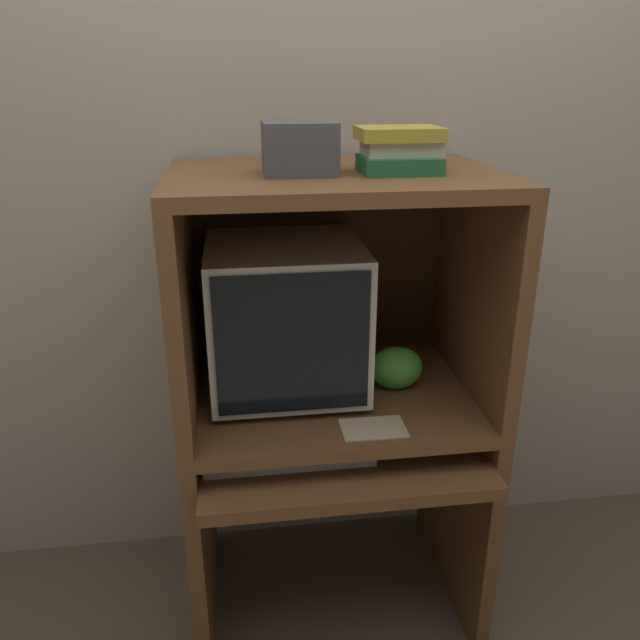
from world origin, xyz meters
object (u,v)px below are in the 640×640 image
snack_bag (396,368)px  book_stack (400,150)px  crt_monitor (286,316)px  storage_box (299,148)px  mouse (394,445)px  keyboard (289,453)px

snack_bag → book_stack: bearing=-125.7°
crt_monitor → snack_bag: size_ratio=2.81×
book_stack → storage_box: 0.25m
book_stack → mouse: bearing=-95.5°
snack_bag → book_stack: size_ratio=0.76×
crt_monitor → snack_bag: crt_monitor is taller
keyboard → snack_bag: snack_bag is taller
mouse → crt_monitor: bearing=140.2°
keyboard → mouse: (0.29, -0.00, 0.00)m
mouse → storage_box: storage_box is taller
crt_monitor → storage_box: (0.04, -0.09, 0.46)m
crt_monitor → storage_box: 0.47m
mouse → book_stack: (0.01, 0.13, 0.76)m
keyboard → mouse: same height
snack_bag → book_stack: (-0.03, -0.04, 0.62)m
keyboard → book_stack: size_ratio=2.22×
crt_monitor → mouse: 0.46m
keyboard → snack_bag: (0.33, 0.17, 0.15)m
mouse → storage_box: size_ratio=0.33×
storage_box → crt_monitor: bearing=112.4°
snack_bag → storage_box: size_ratio=0.87×
keyboard → mouse: size_ratio=7.69×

